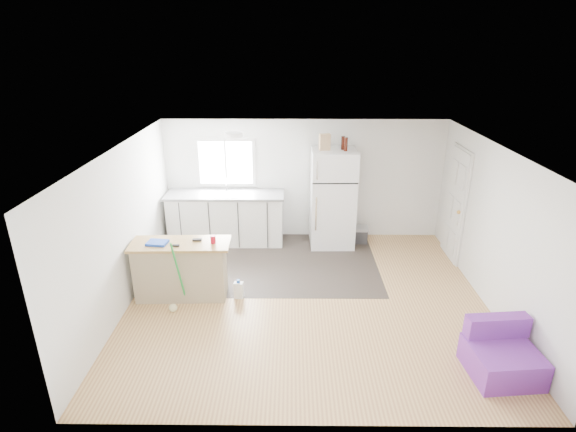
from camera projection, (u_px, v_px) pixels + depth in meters
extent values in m
cube|color=#AB7547|center=(307.00, 299.00, 7.09)|extent=(5.50, 5.00, 0.01)
cube|color=white|center=(310.00, 149.00, 6.20)|extent=(5.50, 5.00, 0.01)
cube|color=white|center=(304.00, 180.00, 8.97)|extent=(5.50, 0.01, 2.40)
cube|color=white|center=(317.00, 331.00, 4.32)|extent=(5.50, 0.01, 2.40)
cube|color=white|center=(123.00, 228.00, 6.67)|extent=(0.01, 5.00, 2.40)
cube|color=white|center=(494.00, 229.00, 6.62)|extent=(0.01, 5.00, 2.40)
cube|color=#302A24|center=(266.00, 262.00, 8.25)|extent=(4.05, 2.50, 0.00)
cube|color=white|center=(226.00, 163.00, 8.84)|extent=(1.18, 0.04, 0.98)
cube|color=white|center=(226.00, 163.00, 8.82)|extent=(1.05, 0.01, 0.85)
cube|color=white|center=(226.00, 163.00, 8.82)|extent=(0.03, 0.02, 0.85)
cube|color=white|center=(455.00, 205.00, 8.13)|extent=(0.05, 0.82, 2.03)
cube|color=white|center=(456.00, 205.00, 8.13)|extent=(0.03, 0.92, 2.10)
sphere|color=gold|center=(459.00, 212.00, 7.84)|extent=(0.07, 0.07, 0.07)
cylinder|color=white|center=(234.00, 135.00, 7.34)|extent=(0.30, 0.30, 0.07)
cube|color=white|center=(226.00, 219.00, 8.91)|extent=(2.23, 0.68, 0.98)
cube|color=slate|center=(225.00, 194.00, 8.72)|extent=(2.30, 0.72, 0.04)
cube|color=silver|center=(225.00, 195.00, 8.69)|extent=(0.61, 0.47, 0.07)
cube|color=tan|center=(181.00, 271.00, 7.01)|extent=(1.39, 0.53, 0.89)
cube|color=#AF894B|center=(180.00, 244.00, 6.84)|extent=(1.53, 0.62, 0.04)
cube|color=white|center=(333.00, 198.00, 8.67)|extent=(0.85, 0.80, 1.91)
cube|color=black|center=(335.00, 184.00, 8.15)|extent=(0.84, 0.02, 0.02)
cube|color=silver|center=(317.00, 170.00, 8.05)|extent=(0.03, 0.02, 0.34)
cube|color=silver|center=(316.00, 214.00, 8.36)|extent=(0.03, 0.02, 0.67)
cube|color=#2E2E31|center=(357.00, 236.00, 9.02)|extent=(0.42, 0.29, 0.27)
cube|color=gray|center=(357.00, 228.00, 8.96)|extent=(0.44, 0.31, 0.05)
cube|color=#72309D|center=(502.00, 362.00, 5.43)|extent=(0.84, 0.80, 0.37)
cube|color=#72309D|center=(497.00, 326.00, 5.57)|extent=(0.79, 0.25, 0.28)
cube|color=white|center=(239.00, 290.00, 7.07)|extent=(0.16, 0.12, 0.27)
cylinder|color=blue|center=(238.00, 281.00, 7.01)|extent=(0.06, 0.06, 0.05)
cylinder|color=green|center=(179.00, 273.00, 6.65)|extent=(0.11, 0.30, 1.10)
sphere|color=beige|center=(173.00, 308.00, 6.74)|extent=(0.13, 0.13, 0.13)
cylinder|color=red|center=(213.00, 239.00, 6.80)|extent=(0.08, 0.08, 0.12)
cube|color=#133BB9|center=(157.00, 243.00, 6.79)|extent=(0.32, 0.26, 0.04)
cube|color=black|center=(197.00, 240.00, 6.89)|extent=(0.14, 0.06, 0.03)
cube|color=black|center=(176.00, 245.00, 6.71)|extent=(0.10, 0.04, 0.03)
cube|color=tan|center=(325.00, 142.00, 8.23)|extent=(0.22, 0.14, 0.30)
cylinder|color=#361109|center=(346.00, 144.00, 8.18)|extent=(0.08, 0.08, 0.25)
cylinder|color=#361109|center=(343.00, 143.00, 8.28)|extent=(0.08, 0.08, 0.25)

